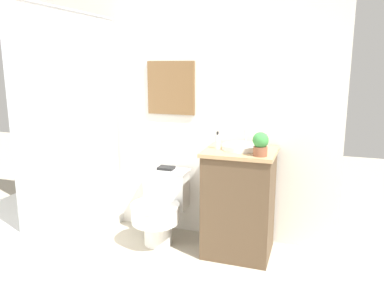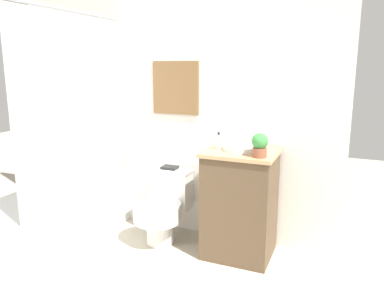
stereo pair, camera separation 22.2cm
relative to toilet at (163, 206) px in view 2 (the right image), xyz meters
The scene contains 8 objects.
wall_back 0.98m from the toilet, 106.55° to the left, with size 3.18×0.07×2.50m.
shower_area 0.94m from the toilet, 153.81° to the right, with size 0.65×1.41×1.98m.
toilet is the anchor object (origin of this frame).
vanity 0.72m from the toilet, ahead, with size 0.57×0.51×0.89m.
sink 0.92m from the toilet, ahead, with size 0.30×0.34×0.13m.
soap_bottle 0.81m from the toilet, ahead, with size 0.05×0.05×0.14m.
potted_plant 1.11m from the toilet, ahead, with size 0.12×0.12×0.18m.
book_on_tank 0.35m from the toilet, 90.00° to the left, with size 0.14×0.11×0.02m.
Camera 2 is at (1.57, -0.82, 1.56)m, focal length 35.00 mm.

